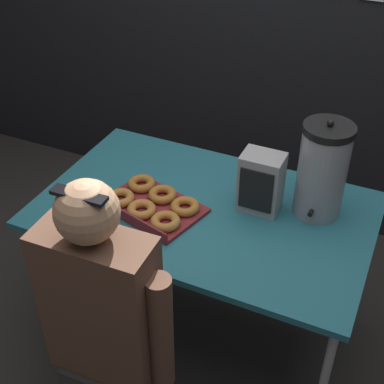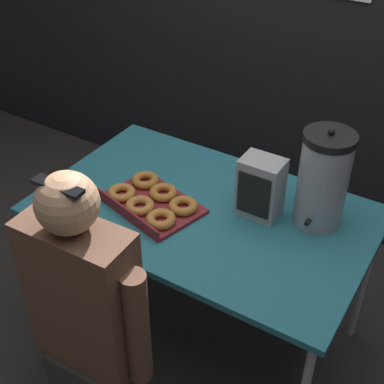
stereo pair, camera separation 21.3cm
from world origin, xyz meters
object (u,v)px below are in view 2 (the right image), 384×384
object	(u,v)px
donut_box	(152,201)
space_heater	(261,187)
cell_phone	(71,192)
coffee_urn	(323,179)
person_seated	(88,326)

from	to	relation	value
donut_box	space_heater	xyz separation A→B (m)	(0.39, 0.19, 0.10)
space_heater	cell_phone	bearing A→B (deg)	-157.96
donut_box	coffee_urn	distance (m)	0.68
donut_box	person_seated	distance (m)	0.55
coffee_urn	person_seated	xyz separation A→B (m)	(-0.51, -0.78, -0.35)
donut_box	person_seated	world-z (taller)	person_seated
space_heater	person_seated	world-z (taller)	person_seated
coffee_urn	person_seated	bearing A→B (deg)	-123.49
cell_phone	person_seated	distance (m)	0.61
donut_box	cell_phone	xyz separation A→B (m)	(-0.34, -0.11, -0.02)
donut_box	coffee_urn	size ratio (longest dim) A/B	1.08
donut_box	coffee_urn	bearing A→B (deg)	38.82
donut_box	person_seated	bearing A→B (deg)	-65.61
donut_box	person_seated	size ratio (longest dim) A/B	0.36
cell_phone	space_heater	distance (m)	0.79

